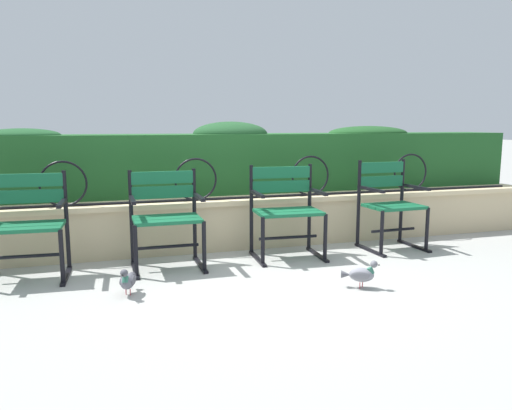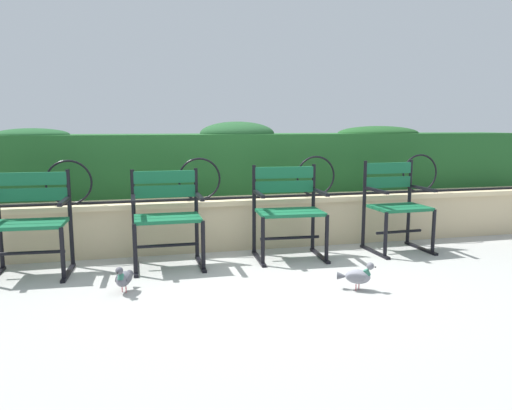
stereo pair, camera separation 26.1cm
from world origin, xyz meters
The scene contains 10 objects.
ground_plane centered at (0.00, 0.00, 0.00)m, with size 60.00×60.00×0.00m, color #9E9E99.
stone_wall centered at (0.00, 0.85, 0.26)m, with size 7.11×0.41×0.51m.
iron_arch_fence centered at (-0.33, 0.77, 0.68)m, with size 6.57×0.02×0.42m.
hedge_row centered at (0.03, 1.36, 0.85)m, with size 6.97×0.67×0.77m.
park_chair_leftmost centered at (-1.88, 0.34, 0.47)m, with size 0.65×0.55×0.86m.
park_chair_centre_left centered at (-0.76, 0.32, 0.46)m, with size 0.61×0.52×0.85m.
park_chair_centre_right centered at (0.37, 0.35, 0.47)m, with size 0.66×0.56×0.86m.
park_chair_rightmost centered at (1.49, 0.35, 0.47)m, with size 0.58×0.54×0.89m.
pigeon_near_chairs centered at (0.59, -0.72, 0.11)m, with size 0.27×0.19×0.22m.
pigeon_far_side centered at (-1.13, -0.35, 0.11)m, with size 0.15×0.29×0.22m.
Camera 2 is at (-1.05, -4.12, 1.25)m, focal length 35.41 mm.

